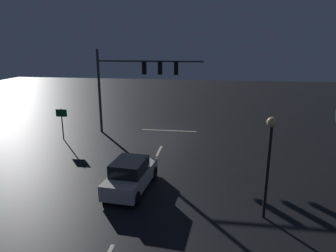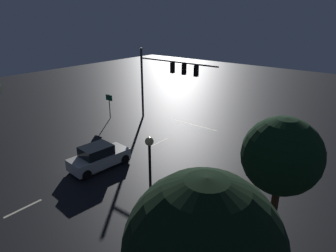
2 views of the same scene
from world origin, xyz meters
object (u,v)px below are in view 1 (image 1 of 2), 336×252
at_px(street_lamp_left_kerb, 270,148).
at_px(route_sign, 62,117).
at_px(car_approaching, 131,175).
at_px(traffic_signal_assembly, 135,76).

relative_size(street_lamp_left_kerb, route_sign, 1.83).
height_order(car_approaching, route_sign, route_sign).
bearing_deg(traffic_signal_assembly, car_approaching, 102.06).
bearing_deg(traffic_signal_assembly, street_lamp_left_kerb, 126.01).
distance_m(street_lamp_left_kerb, route_sign, 17.39).
distance_m(traffic_signal_assembly, route_sign, 6.83).
bearing_deg(street_lamp_left_kerb, car_approaching, -16.01).
height_order(car_approaching, street_lamp_left_kerb, street_lamp_left_kerb).
height_order(traffic_signal_assembly, route_sign, traffic_signal_assembly).
distance_m(traffic_signal_assembly, car_approaching, 11.37).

